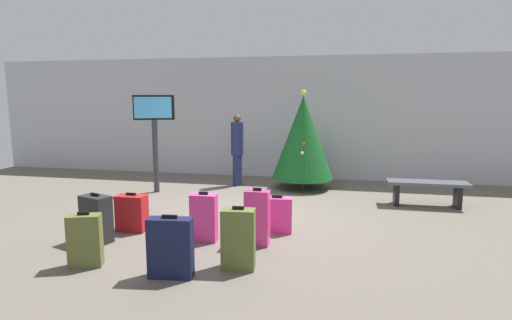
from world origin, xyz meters
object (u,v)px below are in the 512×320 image
(suitcase_1, at_px, (170,248))
(suitcase_6, at_px, (277,215))
(flight_info_kiosk, at_px, (154,125))
(traveller_0, at_px, (237,148))
(holiday_tree, at_px, (303,137))
(suitcase_0, at_px, (238,239))
(suitcase_2, at_px, (85,241))
(suitcase_3, at_px, (132,213))
(suitcase_5, at_px, (257,218))
(suitcase_4, at_px, (204,218))
(waiting_bench, at_px, (427,188))
(suitcase_7, at_px, (96,219))

(suitcase_1, bearing_deg, suitcase_6, 62.19)
(flight_info_kiosk, xyz_separation_m, traveller_0, (1.57, 1.03, -0.58))
(holiday_tree, distance_m, suitcase_0, 4.70)
(suitcase_2, height_order, suitcase_3, suitcase_2)
(suitcase_3, distance_m, suitcase_5, 2.05)
(flight_info_kiosk, bearing_deg, suitcase_3, -72.72)
(suitcase_1, xyz_separation_m, suitcase_4, (-0.02, 1.23, -0.01))
(holiday_tree, relative_size, suitcase_2, 3.22)
(traveller_0, relative_size, suitcase_1, 2.25)
(waiting_bench, xyz_separation_m, suitcase_0, (-2.82, -3.56, 0.01))
(flight_info_kiosk, distance_m, traveller_0, 1.97)
(holiday_tree, bearing_deg, suitcase_2, -114.00)
(waiting_bench, height_order, traveller_0, traveller_0)
(holiday_tree, relative_size, suitcase_0, 2.86)
(traveller_0, distance_m, suitcase_1, 5.07)
(flight_info_kiosk, relative_size, suitcase_5, 2.57)
(waiting_bench, xyz_separation_m, suitcase_7, (-5.05, -3.07, -0.02))
(suitcase_0, relative_size, suitcase_4, 1.07)
(suitcase_4, bearing_deg, suitcase_1, -89.10)
(waiting_bench, relative_size, suitcase_1, 1.99)
(holiday_tree, relative_size, suitcase_7, 3.10)
(suitcase_1, bearing_deg, suitcase_3, 131.37)
(flight_info_kiosk, distance_m, suitcase_4, 3.61)
(suitcase_2, xyz_separation_m, suitcase_6, (2.11, 1.74, -0.05))
(suitcase_3, bearing_deg, suitcase_2, -85.08)
(suitcase_5, relative_size, suitcase_6, 1.40)
(waiting_bench, distance_m, suitcase_7, 5.91)
(holiday_tree, height_order, suitcase_7, holiday_tree)
(suitcase_4, bearing_deg, suitcase_0, -49.19)
(suitcase_2, distance_m, suitcase_7, 0.88)
(suitcase_0, bearing_deg, traveller_0, 104.49)
(traveller_0, relative_size, suitcase_0, 2.14)
(suitcase_1, distance_m, suitcase_3, 1.93)
(holiday_tree, bearing_deg, suitcase_5, -94.18)
(suitcase_2, relative_size, suitcase_5, 0.84)
(waiting_bench, height_order, suitcase_1, suitcase_1)
(suitcase_1, bearing_deg, suitcase_7, 149.99)
(suitcase_2, bearing_deg, waiting_bench, 39.59)
(flight_info_kiosk, height_order, suitcase_3, flight_info_kiosk)
(waiting_bench, bearing_deg, suitcase_3, -152.46)
(suitcase_5, distance_m, suitcase_7, 2.32)
(suitcase_0, bearing_deg, suitcase_3, 151.97)
(suitcase_1, bearing_deg, holiday_tree, 78.24)
(flight_info_kiosk, relative_size, suitcase_2, 3.06)
(suitcase_2, height_order, suitcase_4, suitcase_4)
(traveller_0, distance_m, suitcase_6, 3.57)
(suitcase_2, xyz_separation_m, suitcase_4, (1.14, 1.16, 0.02))
(holiday_tree, height_order, suitcase_3, holiday_tree)
(holiday_tree, bearing_deg, suitcase_4, -105.71)
(suitcase_0, xyz_separation_m, suitcase_5, (0.06, 0.84, 0.02))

